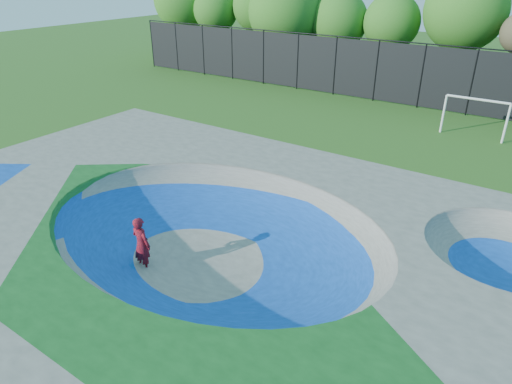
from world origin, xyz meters
TOP-DOWN VIEW (x-y plane):
  - ground at (0.00, 0.00)m, footprint 120.00×120.00m
  - skate_deck at (0.00, 0.00)m, footprint 22.00×14.00m
  - skater at (-1.54, -1.45)m, footprint 0.67×0.46m
  - skateboard at (-1.54, -1.45)m, footprint 0.81×0.36m
  - soccer_goal at (4.11, 16.81)m, footprint 3.24×0.12m
  - fence at (0.00, 21.00)m, footprint 48.09×0.09m
  - treeline at (-0.24, 26.17)m, footprint 54.30×7.77m

SIDE VIEW (x-z plane):
  - ground at x=0.00m, z-range 0.00..0.00m
  - skateboard at x=-1.54m, z-range 0.00..0.05m
  - skate_deck at x=0.00m, z-range 0.00..1.50m
  - skater at x=-1.54m, z-range 0.00..1.79m
  - soccer_goal at x=4.11m, z-range 0.42..2.55m
  - fence at x=0.00m, z-range 0.08..4.12m
  - treeline at x=-0.24m, z-range 0.84..9.19m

